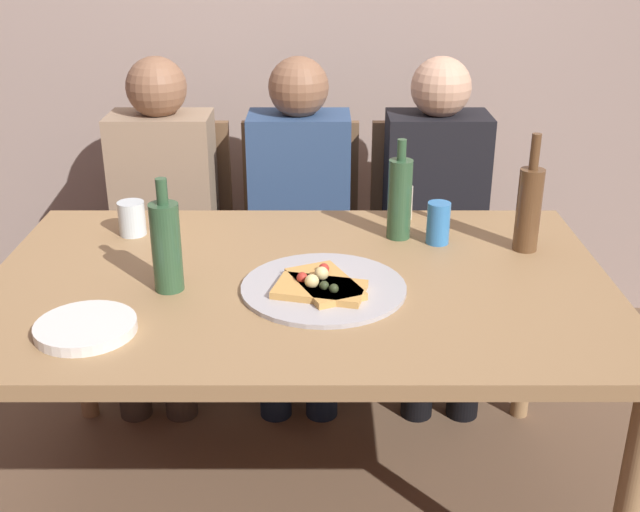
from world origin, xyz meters
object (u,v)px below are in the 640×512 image
at_px(chair_right, 426,229).
at_px(guest_by_wall, 434,212).
at_px(dining_table, 296,301).
at_px(wine_bottle, 396,198).
at_px(chair_middle, 297,230).
at_px(water_bottle, 525,207).
at_px(guest_in_sweater, 158,212).
at_px(tumbler_far, 397,202).
at_px(guest_in_beanie, 296,212).
at_px(plate_stack, 82,328).
at_px(pizza_slice_extra, 315,288).
at_px(soda_can, 435,223).
at_px(beer_bottle, 163,246).
at_px(chair_left, 168,230).
at_px(tumbler_near, 128,219).
at_px(pizza_tray, 320,288).
at_px(pizza_slice_last, 321,282).

bearing_deg(chair_right, guest_by_wall, 90.00).
bearing_deg(dining_table, wine_bottle, 44.97).
distance_m(chair_middle, guest_by_wall, 0.53).
xyz_separation_m(water_bottle, chair_middle, (-0.65, 0.72, -0.35)).
bearing_deg(guest_in_sweater, dining_table, 123.87).
height_order(tumbler_far, guest_in_beanie, guest_in_beanie).
bearing_deg(plate_stack, water_bottle, 23.56).
bearing_deg(plate_stack, chair_middle, 69.25).
relative_size(pizza_slice_extra, soda_can, 2.01).
bearing_deg(water_bottle, chair_middle, 132.24).
xyz_separation_m(soda_can, guest_in_sweater, (-0.90, 0.52, -0.16)).
relative_size(pizza_slice_extra, beer_bottle, 0.84).
height_order(wine_bottle, chair_middle, wine_bottle).
relative_size(water_bottle, chair_middle, 0.37).
bearing_deg(tumbler_far, beer_bottle, -141.10).
bearing_deg(wine_bottle, chair_right, 73.37).
distance_m(beer_bottle, tumbler_far, 0.81).
xyz_separation_m(beer_bottle, tumbler_far, (0.63, 0.51, -0.07)).
height_order(chair_left, guest_by_wall, guest_by_wall).
relative_size(tumbler_near, chair_left, 0.11).
relative_size(tumbler_near, chair_right, 0.11).
bearing_deg(tumbler_near, dining_table, -31.49).
relative_size(wine_bottle, guest_in_beanie, 0.25).
relative_size(soda_can, guest_in_sweater, 0.10).
xyz_separation_m(pizza_tray, pizza_slice_extra, (-0.01, -0.04, 0.02)).
xyz_separation_m(pizza_tray, wine_bottle, (0.22, 0.36, 0.12)).
bearing_deg(water_bottle, pizza_slice_last, -154.59).
relative_size(wine_bottle, guest_by_wall, 0.25).
bearing_deg(guest_by_wall, soda_can, 81.40).
height_order(dining_table, pizza_slice_extra, pizza_slice_extra).
bearing_deg(guest_in_beanie, chair_middle, -90.00).
bearing_deg(chair_right, chair_middle, 0.00).
height_order(pizza_slice_last, chair_middle, chair_middle).
distance_m(beer_bottle, chair_left, 1.05).
bearing_deg(chair_right, guest_in_sweater, 8.77).
xyz_separation_m(water_bottle, chair_right, (-0.16, 0.72, -0.35)).
bearing_deg(chair_right, guest_in_beanie, 17.13).
bearing_deg(chair_right, soda_can, 83.32).
bearing_deg(pizza_slice_extra, chair_middle, 93.97).
bearing_deg(chair_right, pizza_tray, 67.46).
xyz_separation_m(tumbler_near, chair_right, (0.97, 0.60, -0.27)).
bearing_deg(chair_left, guest_by_wall, 171.23).
bearing_deg(chair_left, chair_middle, -180.00).
xyz_separation_m(pizza_slice_last, tumbler_near, (-0.57, 0.38, 0.03)).
xyz_separation_m(dining_table, beer_bottle, (-0.33, -0.07, 0.19)).
distance_m(water_bottle, chair_middle, 1.03).
relative_size(tumbler_near, chair_middle, 0.11).
height_order(dining_table, plate_stack, plate_stack).
xyz_separation_m(tumbler_far, guest_in_sweater, (-0.81, 0.32, -0.15)).
relative_size(beer_bottle, water_bottle, 0.87).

